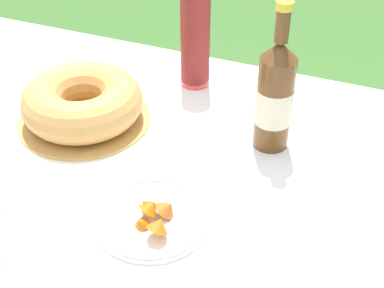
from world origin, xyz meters
TOP-DOWN VIEW (x-y plane):
  - garden_table at (0.00, 0.00)m, footprint 1.78×1.08m
  - tablecloth at (0.00, 0.00)m, footprint 1.79×1.09m
  - bundt_cake at (-0.29, 0.14)m, footprint 0.30×0.30m
  - cup_stack at (-0.11, 0.40)m, footprint 0.07×0.07m
  - cider_bottle_amber at (0.13, 0.22)m, footprint 0.08×0.08m
  - snack_plate_near at (0.00, -0.09)m, footprint 0.21×0.21m

SIDE VIEW (x-z plane):
  - garden_table at x=0.00m, z-range 0.29..0.98m
  - tablecloth at x=0.00m, z-range 0.63..0.74m
  - snack_plate_near at x=0.00m, z-range 0.68..0.74m
  - bundt_cake at x=-0.29m, z-range 0.70..0.80m
  - cider_bottle_amber at x=0.13m, z-range 0.66..0.98m
  - cup_stack at x=-0.11m, z-range 0.70..0.95m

